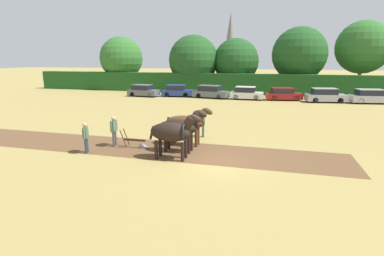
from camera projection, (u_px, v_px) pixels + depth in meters
The scene contains 23 objects.
ground_plane at pixel (210, 161), 14.84m from camera, with size 240.00×240.00×0.00m, color #998447.
plowed_furrow_strip at pixel (115, 146), 17.34m from camera, with size 25.73×3.52×0.01m, color brown.
hedgerow at pixel (250, 84), 41.45m from camera, with size 66.83×1.38×2.80m, color #1E511E.
tree_far_left at pixel (121, 58), 47.87m from camera, with size 6.77×6.77×8.27m.
tree_left at pixel (193, 60), 44.98m from camera, with size 7.41×7.41×8.31m.
tree_center_left at pixel (236, 61), 44.48m from camera, with size 6.69×6.69×7.79m.
tree_center at pixel (299, 54), 42.14m from camera, with size 7.58×7.58×9.23m.
tree_center_right at pixel (363, 47), 41.09m from camera, with size 7.22×7.22×9.97m.
church_spire at pixel (230, 43), 81.18m from camera, with size 2.62×2.62×16.99m.
draft_horse_lead_left at pixel (173, 132), 14.85m from camera, with size 2.78×1.02×2.41m.
draft_horse_lead_right at pixel (180, 127), 16.04m from camera, with size 2.72×0.96×2.42m.
draft_horse_trail_left at pixel (187, 123), 17.23m from camera, with size 2.91×0.86×2.33m.
plow at pixel (136, 142), 16.93m from camera, with size 1.56×0.46×1.13m.
farmer_at_plow at pixel (114, 129), 17.13m from camera, with size 0.24×0.69×1.74m.
farmer_beside_team at pixel (203, 122), 19.11m from camera, with size 0.29×0.66×1.67m.
farmer_onlooker_left at pixel (86, 135), 15.87m from camera, with size 0.35×0.63×1.66m.
parked_car_far_left at pixel (143, 91), 39.28m from camera, with size 4.12×2.11×1.53m.
parked_car_left at pixel (177, 91), 39.08m from camera, with size 4.07×2.13×1.52m.
parked_car_center_left at pixel (211, 92), 37.69m from camera, with size 4.63×2.47×1.59m.
parked_car_center at pixel (246, 93), 36.32m from camera, with size 3.93×1.91×1.56m.
parked_car_center_right at pixel (283, 94), 35.68m from camera, with size 4.34×2.44×1.50m.
parked_car_right at pixel (325, 96), 34.00m from camera, with size 4.55×2.42×1.61m.
parked_car_far_right at pixel (371, 97), 33.14m from camera, with size 4.66×2.39×1.58m.
Camera 1 is at (2.68, -13.84, 5.00)m, focal length 28.00 mm.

